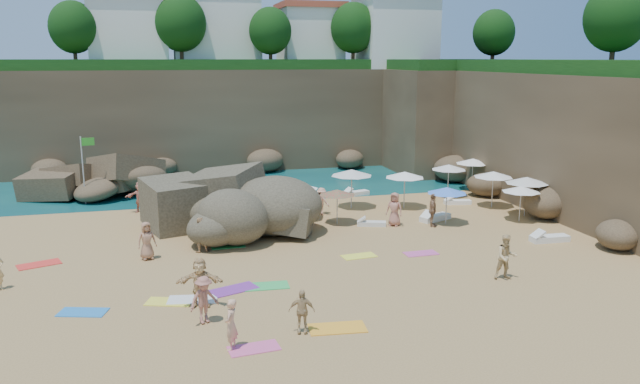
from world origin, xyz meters
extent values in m
plane|color=tan|center=(0.00, 0.00, 0.00)|extent=(120.00, 120.00, 0.00)
plane|color=#0C4751|center=(0.00, 30.00, 0.00)|extent=(120.00, 120.00, 0.00)
cube|color=brown|center=(2.00, 25.00, 4.00)|extent=(44.00, 8.00, 8.00)
cube|color=brown|center=(19.00, 8.00, 4.00)|extent=(8.00, 30.00, 8.00)
cube|color=brown|center=(17.00, 20.00, 4.00)|extent=(10.00, 12.00, 8.00)
cube|color=white|center=(-8.00, 26.00, 10.75)|extent=(6.00, 5.00, 5.50)
cube|color=white|center=(-1.00, 27.00, 11.25)|extent=(7.00, 6.00, 6.50)
cube|color=white|center=(7.00, 26.00, 10.50)|extent=(5.00, 5.00, 5.00)
cube|color=#B2472D|center=(7.00, 26.00, 13.25)|extent=(5.40, 5.40, 0.50)
cube|color=white|center=(14.00, 24.00, 11.00)|extent=(6.00, 6.00, 6.00)
sphere|color=#11380F|center=(-12.00, 24.00, 11.20)|extent=(3.60, 3.60, 3.60)
sphere|color=#11380F|center=(-4.00, 24.00, 11.60)|extent=(4.05, 4.05, 4.05)
sphere|color=#11380F|center=(3.00, 23.00, 11.04)|extent=(3.42, 3.42, 3.42)
sphere|color=#11380F|center=(10.00, 23.00, 11.36)|extent=(3.78, 3.78, 3.78)
sphere|color=#11380F|center=(19.00, 16.00, 10.80)|extent=(3.15, 3.15, 3.15)
sphere|color=#11380F|center=(20.00, 4.00, 11.20)|extent=(3.60, 3.60, 3.60)
cylinder|color=white|center=(-18.00, 30.00, 3.00)|extent=(0.10, 0.10, 6.00)
cylinder|color=white|center=(-16.50, 30.00, 3.00)|extent=(0.10, 0.10, 6.00)
cylinder|color=white|center=(-15.00, 30.00, 3.00)|extent=(0.10, 0.10, 6.00)
cylinder|color=silver|center=(-10.74, 12.41, 2.11)|extent=(0.08, 0.08, 4.21)
cube|color=green|center=(-10.33, 12.41, 3.87)|extent=(0.73, 0.16, 0.47)
cylinder|color=silver|center=(1.41, 5.39, 0.96)|extent=(0.06, 0.06, 1.93)
cone|color=white|center=(1.41, 5.39, 1.88)|extent=(2.16, 2.16, 0.33)
cylinder|color=silver|center=(8.09, 6.27, 1.05)|extent=(0.06, 0.06, 2.11)
cone|color=white|center=(8.09, 6.27, 2.06)|extent=(2.37, 2.37, 0.36)
cylinder|color=silver|center=(12.07, 8.53, 1.01)|extent=(0.06, 0.06, 2.01)
cone|color=silver|center=(12.07, 8.53, 1.96)|extent=(2.26, 2.26, 0.34)
cylinder|color=silver|center=(14.59, 10.02, 1.03)|extent=(0.06, 0.06, 2.07)
cone|color=white|center=(14.59, 10.02, 2.02)|extent=(2.32, 2.32, 0.35)
cylinder|color=silver|center=(13.36, 5.14, 1.04)|extent=(0.06, 0.06, 2.09)
cone|color=white|center=(13.36, 5.14, 2.04)|extent=(2.34, 2.34, 0.36)
cylinder|color=silver|center=(5.00, 7.07, 1.12)|extent=(0.07, 0.07, 2.24)
cone|color=silver|center=(5.00, 7.07, 2.19)|extent=(2.51, 2.51, 0.38)
cylinder|color=silver|center=(3.16, 3.74, 0.91)|extent=(0.05, 0.05, 1.81)
cone|color=red|center=(3.16, 3.74, 1.77)|extent=(2.03, 2.03, 0.31)
cylinder|color=silver|center=(13.16, 1.77, 0.94)|extent=(0.05, 0.05, 1.87)
cone|color=white|center=(13.16, 1.77, 1.83)|extent=(2.10, 2.10, 0.32)
cylinder|color=silver|center=(14.07, 2.70, 1.08)|extent=(0.06, 0.06, 2.16)
cone|color=silver|center=(14.07, 2.70, 2.11)|extent=(2.42, 2.42, 0.37)
cylinder|color=silver|center=(1.40, 4.98, 0.89)|extent=(0.05, 0.05, 1.78)
cone|color=silver|center=(1.40, 4.98, 1.74)|extent=(2.00, 2.00, 0.30)
cylinder|color=silver|center=(8.91, 2.23, 0.97)|extent=(0.06, 0.06, 1.94)
cone|color=#457EEC|center=(8.91, 2.23, 1.89)|extent=(2.17, 2.17, 0.33)
cube|color=white|center=(-0.90, 9.59, 0.14)|extent=(1.83, 1.18, 0.27)
cube|color=white|center=(6.36, 10.40, 0.14)|extent=(1.86, 1.02, 0.28)
cube|color=white|center=(8.70, 3.09, 0.15)|extent=(2.04, 1.36, 0.30)
cube|color=silver|center=(4.85, 2.87, 0.12)|extent=(1.63, 0.99, 0.24)
cube|color=white|center=(11.71, 6.40, 0.13)|extent=(1.72, 0.85, 0.26)
cube|color=white|center=(12.44, -2.13, 0.15)|extent=(1.95, 0.71, 0.30)
cube|color=#267DCD|center=(-9.00, -5.74, 0.01)|extent=(1.85, 1.29, 0.03)
cube|color=#E25893|center=(-3.49, -10.07, 0.01)|extent=(1.67, 0.96, 0.03)
cube|color=#FFA828|center=(-0.55, -9.29, 0.02)|extent=(2.00, 1.14, 0.03)
cube|color=green|center=(-2.23, -4.78, 0.02)|extent=(1.88, 1.02, 0.03)
cube|color=#FDF042|center=(-5.99, -5.51, 0.01)|extent=(1.87, 1.34, 0.03)
cube|color=white|center=(-5.13, -5.50, 0.02)|extent=(1.96, 1.22, 0.03)
cube|color=#7C2E96|center=(-3.50, -4.83, 0.02)|extent=(2.05, 1.51, 0.03)
cube|color=red|center=(-11.46, 0.35, 0.02)|extent=(1.97, 1.45, 0.03)
cube|color=#D4529E|center=(5.47, -2.38, 0.01)|extent=(1.57, 0.80, 0.03)
cube|color=green|center=(-3.11, 1.01, 0.01)|extent=(1.64, 0.87, 0.03)
cube|color=#FEFF43|center=(2.55, -2.04, 0.01)|extent=(1.64, 0.94, 0.03)
imported|color=tan|center=(-4.45, 0.47, 0.83)|extent=(0.86, 0.70, 1.67)
imported|color=#E49F82|center=(2.86, 6.00, 0.79)|extent=(0.98, 1.05, 1.58)
imported|color=#936A49|center=(7.99, 1.95, 0.90)|extent=(0.81, 1.14, 1.80)
imported|color=#B6735F|center=(6.05, 2.59, 0.92)|extent=(1.00, 0.96, 1.84)
imported|color=tan|center=(-7.32, 9.22, 0.91)|extent=(1.72, 0.59, 1.83)
imported|color=#E1A580|center=(-4.17, -9.92, 0.83)|extent=(0.61, 0.71, 1.65)
imported|color=#AC6956|center=(-4.84, -7.75, 0.22)|extent=(1.67, 1.95, 0.44)
imported|color=tan|center=(-1.79, -9.32, 0.18)|extent=(1.19, 1.64, 0.36)
imported|color=#AB7455|center=(-6.83, -0.09, 0.23)|extent=(1.29, 1.88, 0.46)
imported|color=tan|center=(-4.87, -6.23, 0.24)|extent=(1.97, 2.08, 0.48)
imported|color=tan|center=(7.44, -6.41, 0.35)|extent=(1.22, 1.98, 0.70)
camera|label=1|loc=(-5.97, -28.04, 8.90)|focal=35.00mm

